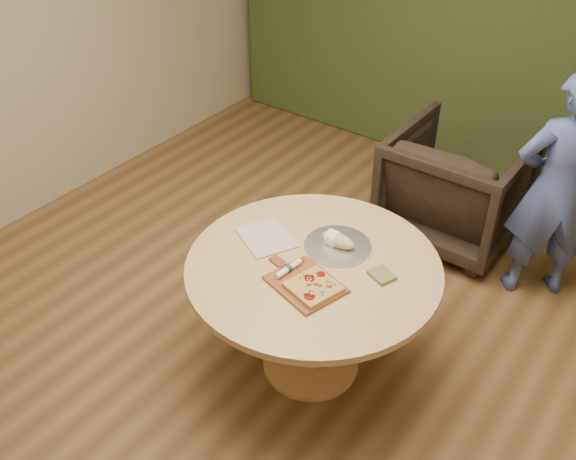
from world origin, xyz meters
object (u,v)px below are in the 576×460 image
Objects in this scene: flatbread_pizza at (313,287)px; serving_tray at (338,246)px; person_standing at (556,189)px; armchair at (458,182)px; bread_roll at (336,240)px; cutlery_roll at (289,269)px; pedestal_table at (313,285)px; pizza_paddle at (304,283)px.

serving_tray is (-0.10, 0.37, -0.02)m from flatbread_pizza.
person_standing reaches higher than flatbread_pizza.
bread_roll is at bearing 87.06° from armchair.
bread_roll reaches higher than cutlery_roll.
pedestal_table is 6.83× the size of bread_roll.
pizza_paddle is 1.33× the size of serving_tray.
person_standing reaches higher than pizza_paddle.
armchair reaches higher than bread_roll.
person_standing is (0.69, -0.23, 0.31)m from armchair.
pizza_paddle is at bearing 167.28° from flatbread_pizza.
bread_roll is at bearing 112.37° from pizza_paddle.
pedestal_table is 6.62× the size of cutlery_roll.
bread_roll is 1.51m from armchair.
serving_tray is at bearing 22.50° from person_standing.
armchair is at bearing -54.58° from person_standing.
armchair reaches higher than serving_tray.
flatbread_pizza is at bearing -75.34° from serving_tray.
pizza_paddle is at bearing -71.43° from pedestal_table.
pizza_paddle is at bearing -4.81° from cutlery_roll.
pizza_paddle is at bearing -83.39° from bread_roll.
pedestal_table is 1.68m from armchair.
cutlery_roll is (-0.06, -0.13, 0.17)m from pedestal_table.
serving_tray is 1.45m from person_standing.
person_standing is at bearing 61.50° from pedestal_table.
serving_tray is at bearing 83.74° from pedestal_table.
pizza_paddle is 0.35m from serving_tray.
flatbread_pizza reaches higher than pedestal_table.
armchair reaches higher than flatbread_pizza.
pizza_paddle is 0.36m from bread_roll.
armchair is (0.04, 1.82, -0.31)m from pizza_paddle.
bread_roll is at bearing 84.98° from cutlery_roll.
bread_roll reaches higher than serving_tray.
pizza_paddle is 0.12m from cutlery_roll.
flatbread_pizza is at bearing 3.04° from pizza_paddle.
flatbread_pizza is 0.18m from cutlery_roll.
flatbread_pizza is at bearing 31.55° from person_standing.
armchair is at bearing 86.92° from bread_roll.
flatbread_pizza is 0.30× the size of armchair.
cutlery_roll is at bearing 25.83° from person_standing.
person_standing reaches higher than pedestal_table.
flatbread_pizza is 0.18× the size of person_standing.
pedestal_table is 0.23m from cutlery_roll.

